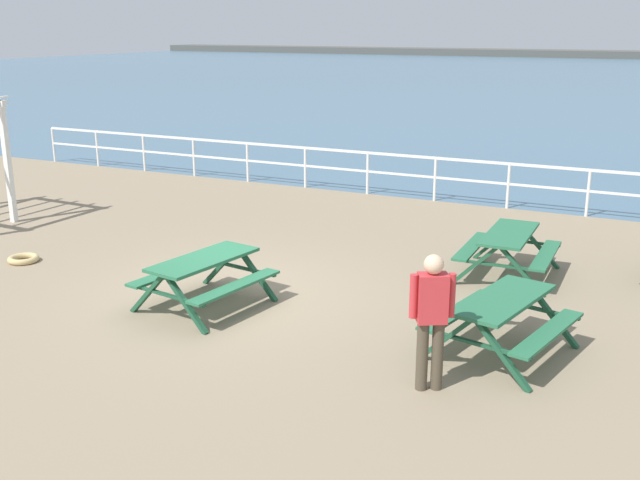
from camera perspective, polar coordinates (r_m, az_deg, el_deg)
The scene contains 9 objects.
ground_plane at distance 12.08m, azimuth -6.69°, elevation -4.55°, with size 30.00×24.00×0.20m, color gray.
sea_band at distance 62.66m, azimuth 20.73°, elevation 11.32°, with size 142.00×90.00×0.01m, color #476B84.
distant_shoreline at distance 105.48m, azimuth 23.25°, elevation 12.61°, with size 142.00×6.00×1.80m, color #4C4C47.
seaward_railing at distance 18.61m, azimuth 6.19°, elevation 5.50°, with size 23.07×0.07×1.08m.
picnic_table_near_left at distance 11.40m, azimuth -8.84°, elevation -2.27°, with size 1.78×2.01×0.80m.
picnic_table_near_right at distance 13.03m, azimuth 14.20°, elevation -0.23°, with size 1.57×1.82×0.80m.
picnic_table_far_left at distance 9.95m, azimuth 13.73°, elevation -5.33°, with size 1.85×2.08×0.80m.
visitor at distance 8.71m, azimuth 8.51°, elevation -5.59°, with size 0.47×0.36×1.66m.
rope_coil at distance 14.57m, azimuth -21.69°, elevation -1.35°, with size 0.55×0.55×0.11m, color tan.
Camera 1 is at (6.19, -9.47, 4.14)m, focal length 41.95 mm.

